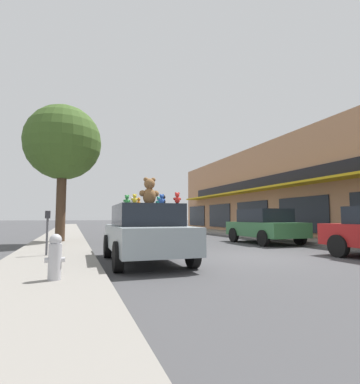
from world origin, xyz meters
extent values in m
plane|color=#424244|center=(0.00, 0.00, 0.00)|extent=(260.00, 260.00, 0.00)
cube|color=gray|center=(-5.83, 0.00, 0.08)|extent=(2.34, 90.00, 0.15)
cube|color=tan|center=(12.78, 8.20, 3.19)|extent=(11.55, 30.61, 6.39)
cube|color=gold|center=(6.42, 8.20, 3.10)|extent=(1.17, 25.71, 0.12)
cube|color=black|center=(6.95, 8.20, 3.65)|extent=(0.08, 24.49, 0.70)
cube|color=black|center=(6.96, 5.65, 1.40)|extent=(0.06, 3.88, 2.00)
cube|color=black|center=(6.96, 10.75, 1.40)|extent=(0.06, 3.88, 2.00)
cube|color=black|center=(6.96, 15.85, 1.40)|extent=(0.06, 3.88, 2.00)
cube|color=black|center=(6.96, 20.96, 1.40)|extent=(0.06, 3.88, 2.00)
cube|color=#8C999E|center=(-3.39, 0.17, 0.68)|extent=(1.92, 4.24, 0.66)
cube|color=black|center=(-3.39, 0.17, 1.30)|extent=(1.67, 2.35, 0.58)
cylinder|color=black|center=(-4.26, 1.49, 0.35)|extent=(0.21, 0.70, 0.70)
cylinder|color=black|center=(-2.46, 1.45, 0.35)|extent=(0.21, 0.70, 0.70)
cylinder|color=black|center=(-4.32, -1.12, 0.35)|extent=(0.21, 0.70, 0.70)
cylinder|color=black|center=(-2.51, -1.15, 0.35)|extent=(0.21, 0.70, 0.70)
ellipsoid|color=olive|center=(-3.26, 0.26, 1.83)|extent=(0.38, 0.32, 0.49)
sphere|color=olive|center=(-3.26, 0.26, 2.19)|extent=(0.31, 0.31, 0.31)
sphere|color=olive|center=(-3.15, 0.26, 2.31)|extent=(0.13, 0.13, 0.13)
sphere|color=olive|center=(-3.37, 0.26, 2.31)|extent=(0.13, 0.13, 0.13)
sphere|color=tan|center=(-3.26, 0.39, 2.17)|extent=(0.12, 0.12, 0.12)
sphere|color=olive|center=(-3.06, 0.29, 1.91)|extent=(0.18, 0.18, 0.18)
sphere|color=olive|center=(-3.46, 0.29, 1.91)|extent=(0.18, 0.18, 0.18)
ellipsoid|color=black|center=(-2.92, -0.02, 1.67)|extent=(0.16, 0.17, 0.17)
sphere|color=black|center=(-2.92, -0.02, 1.79)|extent=(0.15, 0.15, 0.11)
sphere|color=black|center=(-2.90, 0.02, 1.84)|extent=(0.06, 0.06, 0.05)
sphere|color=black|center=(-2.94, -0.05, 1.84)|extent=(0.06, 0.06, 0.05)
sphere|color=#3A3A3D|center=(-2.96, 0.01, 1.79)|extent=(0.06, 0.06, 0.04)
sphere|color=black|center=(-2.90, 0.05, 1.70)|extent=(0.09, 0.09, 0.06)
sphere|color=black|center=(-2.96, -0.07, 1.70)|extent=(0.09, 0.09, 0.06)
ellipsoid|color=red|center=(-2.80, -0.82, 1.67)|extent=(0.14, 0.12, 0.18)
sphere|color=red|center=(-2.80, -0.82, 1.81)|extent=(0.12, 0.12, 0.11)
sphere|color=red|center=(-2.76, -0.82, 1.85)|extent=(0.05, 0.05, 0.05)
sphere|color=red|center=(-2.84, -0.82, 1.85)|extent=(0.05, 0.05, 0.05)
sphere|color=#FF4741|center=(-2.80, -0.77, 1.80)|extent=(0.04, 0.04, 0.04)
sphere|color=red|center=(-2.73, -0.81, 1.70)|extent=(0.07, 0.07, 0.07)
sphere|color=red|center=(-2.87, -0.81, 1.70)|extent=(0.07, 0.07, 0.07)
ellipsoid|color=orange|center=(-3.43, 0.91, 1.66)|extent=(0.15, 0.16, 0.16)
sphere|color=orange|center=(-3.43, 0.91, 1.78)|extent=(0.14, 0.14, 0.10)
sphere|color=orange|center=(-3.41, 0.94, 1.82)|extent=(0.06, 0.06, 0.04)
sphere|color=orange|center=(-3.45, 0.88, 1.82)|extent=(0.06, 0.06, 0.04)
sphere|color=#FFBA41|center=(-3.46, 0.94, 1.77)|extent=(0.05, 0.05, 0.04)
sphere|color=orange|center=(-3.40, 0.97, 1.69)|extent=(0.08, 0.08, 0.06)
sphere|color=orange|center=(-3.48, 0.87, 1.69)|extent=(0.08, 0.08, 0.06)
ellipsoid|color=teal|center=(-2.81, 0.88, 1.67)|extent=(0.17, 0.16, 0.18)
sphere|color=teal|center=(-2.81, 0.88, 1.81)|extent=(0.15, 0.15, 0.11)
sphere|color=teal|center=(-2.78, 0.90, 1.85)|extent=(0.06, 0.06, 0.05)
sphere|color=teal|center=(-2.85, 0.87, 1.85)|extent=(0.06, 0.06, 0.05)
sphere|color=#47CDC6|center=(-2.83, 0.93, 1.80)|extent=(0.06, 0.06, 0.04)
sphere|color=teal|center=(-2.75, 0.92, 1.70)|extent=(0.09, 0.09, 0.07)
sphere|color=teal|center=(-2.89, 0.86, 1.70)|extent=(0.09, 0.09, 0.07)
ellipsoid|color=yellow|center=(-3.87, -0.70, 1.65)|extent=(0.11, 0.09, 0.14)
sphere|color=yellow|center=(-3.87, -0.70, 1.76)|extent=(0.09, 0.09, 0.09)
sphere|color=yellow|center=(-3.84, -0.70, 1.79)|extent=(0.04, 0.04, 0.04)
sphere|color=yellow|center=(-3.91, -0.70, 1.79)|extent=(0.04, 0.04, 0.04)
sphere|color=#FFFF4D|center=(-3.87, -0.66, 1.75)|extent=(0.03, 0.03, 0.03)
sphere|color=yellow|center=(-3.82, -0.69, 1.68)|extent=(0.05, 0.05, 0.05)
sphere|color=yellow|center=(-3.93, -0.69, 1.68)|extent=(0.05, 0.05, 0.05)
ellipsoid|color=blue|center=(-3.02, -0.17, 1.67)|extent=(0.16, 0.14, 0.18)
sphere|color=blue|center=(-3.02, -0.17, 1.80)|extent=(0.13, 0.13, 0.11)
sphere|color=blue|center=(-2.98, -0.18, 1.85)|extent=(0.06, 0.06, 0.05)
sphere|color=blue|center=(-3.06, -0.16, 1.85)|extent=(0.06, 0.06, 0.05)
sphere|color=#548DFF|center=(-3.01, -0.12, 1.80)|extent=(0.05, 0.05, 0.04)
sphere|color=blue|center=(-2.95, -0.18, 1.70)|extent=(0.08, 0.08, 0.07)
sphere|color=blue|center=(-3.09, -0.15, 1.70)|extent=(0.08, 0.08, 0.07)
ellipsoid|color=green|center=(-3.86, 0.51, 1.67)|extent=(0.15, 0.13, 0.18)
sphere|color=green|center=(-3.86, 0.51, 1.81)|extent=(0.13, 0.13, 0.12)
sphere|color=green|center=(-3.81, 0.51, 1.85)|extent=(0.05, 0.05, 0.05)
sphere|color=green|center=(-3.90, 0.50, 1.85)|extent=(0.05, 0.05, 0.05)
sphere|color=#5ADA6D|center=(-3.86, 0.56, 1.80)|extent=(0.05, 0.05, 0.04)
sphere|color=green|center=(-3.78, 0.53, 1.71)|extent=(0.07, 0.07, 0.07)
sphere|color=green|center=(-3.93, 0.51, 1.71)|extent=(0.07, 0.07, 0.07)
ellipsoid|color=white|center=(-3.61, 0.95, 1.67)|extent=(0.16, 0.15, 0.17)
sphere|color=white|center=(-3.61, 0.95, 1.79)|extent=(0.14, 0.14, 0.11)
sphere|color=white|center=(-3.58, 0.94, 1.83)|extent=(0.06, 0.06, 0.04)
sphere|color=white|center=(-3.65, 0.97, 1.83)|extent=(0.06, 0.06, 0.04)
sphere|color=white|center=(-3.59, 0.99, 1.78)|extent=(0.05, 0.05, 0.04)
sphere|color=white|center=(-3.55, 0.93, 1.70)|extent=(0.08, 0.08, 0.06)
sphere|color=white|center=(-3.67, 0.99, 1.70)|extent=(0.08, 0.08, 0.06)
cylinder|color=black|center=(2.48, -0.86, 0.35)|extent=(0.20, 0.70, 0.70)
cube|color=#336B3D|center=(3.35, 4.12, 0.68)|extent=(1.98, 4.01, 0.66)
cube|color=black|center=(3.35, 4.12, 1.32)|extent=(1.74, 2.20, 0.62)
cylinder|color=black|center=(2.38, 5.37, 0.35)|extent=(0.20, 0.70, 0.70)
cylinder|color=black|center=(4.31, 5.37, 0.35)|extent=(0.20, 0.70, 0.70)
cylinder|color=black|center=(2.38, 2.88, 0.35)|extent=(0.20, 0.70, 0.70)
cylinder|color=black|center=(4.31, 2.88, 0.35)|extent=(0.20, 0.70, 0.70)
cylinder|color=#473323|center=(-5.82, 6.76, 1.70)|extent=(0.43, 0.43, 3.10)
sphere|color=#3D5B23|center=(-5.82, 6.76, 4.73)|extent=(3.48, 3.48, 3.48)
cylinder|color=#B2B2B7|center=(-5.57, -2.30, 0.46)|extent=(0.22, 0.22, 0.62)
sphere|color=#B2B2B7|center=(-5.57, -2.30, 0.84)|extent=(0.21, 0.21, 0.21)
cylinder|color=#B2B2B7|center=(-5.69, -2.30, 0.49)|extent=(0.10, 0.09, 0.09)
cylinder|color=#B2B2B7|center=(-5.46, -2.30, 0.49)|extent=(0.10, 0.09, 0.09)
cylinder|color=#4C4C51|center=(-5.98, 1.42, 0.68)|extent=(0.06, 0.06, 1.05)
cube|color=#2D2D33|center=(-5.98, 1.42, 1.31)|extent=(0.14, 0.10, 0.22)
camera|label=1|loc=(-5.31, -8.02, 1.23)|focal=28.00mm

